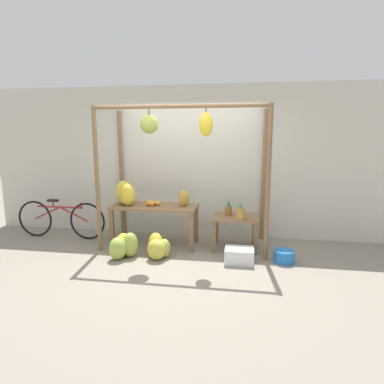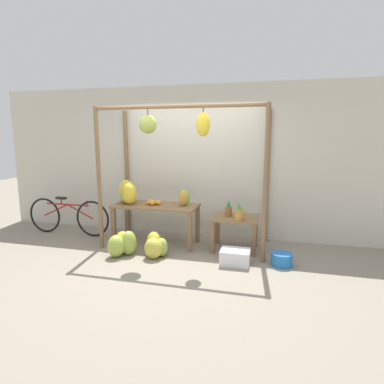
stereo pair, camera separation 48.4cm
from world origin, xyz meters
name	(u,v)px [view 1 (the left image)]	position (x,y,z in m)	size (l,w,h in m)	color
ground_plane	(176,260)	(0.00, 0.00, 0.00)	(20.00, 20.00, 0.00)	gray
shop_wall_back	(191,162)	(0.00, 1.38, 1.40)	(8.00, 0.08, 2.80)	beige
stall_awning	(180,152)	(-0.04, 0.51, 1.63)	(2.76, 1.20, 2.35)	brown
display_table_main	(155,211)	(-0.51, 0.67, 0.59)	(1.47, 0.64, 0.70)	brown
display_table_side	(235,223)	(0.87, 0.69, 0.44)	(0.76, 0.60, 0.56)	brown
banana_pile_on_table	(126,194)	(-1.02, 0.65, 0.90)	(0.49, 0.53, 0.41)	#9EB247
orange_pile	(152,203)	(-0.55, 0.64, 0.75)	(0.26, 0.21, 0.09)	orange
pineapple_cluster	(237,211)	(0.89, 0.57, 0.67)	(0.33, 0.35, 0.28)	olive
banana_pile_ground_left	(124,246)	(-0.84, -0.01, 0.19)	(0.49, 0.49, 0.39)	#9EB247
banana_pile_ground_right	(158,247)	(-0.31, 0.08, 0.17)	(0.45, 0.53, 0.37)	#9EB247
fruit_crate_white	(239,256)	(0.95, 0.06, 0.11)	(0.43, 0.32, 0.22)	silver
blue_bucket	(284,256)	(1.62, 0.19, 0.09)	(0.31, 0.31, 0.19)	blue
parked_bicycle	(61,219)	(-2.35, 0.75, 0.36)	(1.75, 0.08, 0.73)	black
papaya_pile	(184,198)	(-0.01, 0.68, 0.84)	(0.22, 0.24, 0.28)	gold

